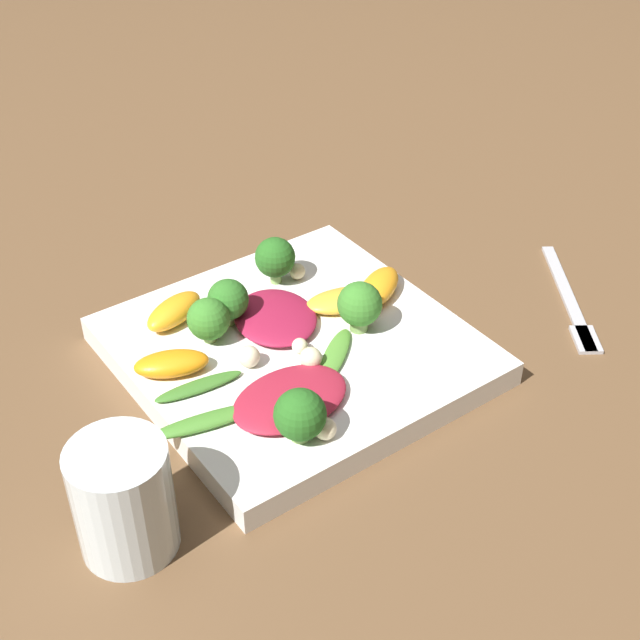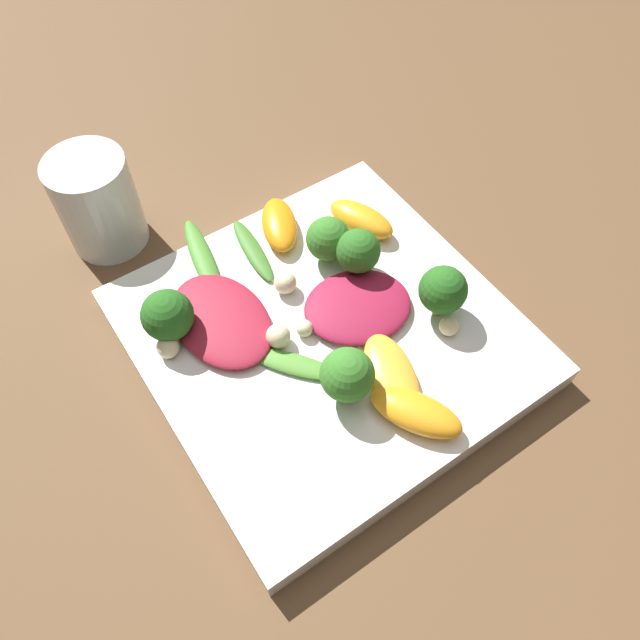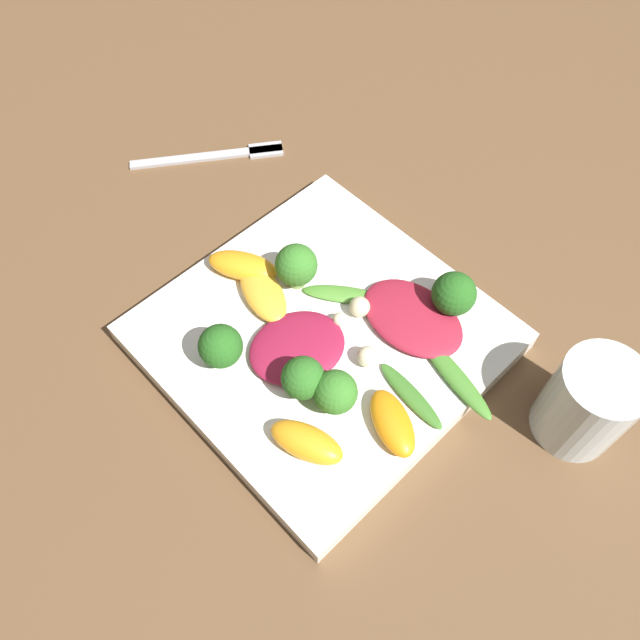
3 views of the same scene
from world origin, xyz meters
The scene contains 22 objects.
ground_plane centered at (0.00, 0.00, 0.00)m, with size 2.40×2.40×0.00m, color brown.
plate centered at (0.00, 0.00, 0.01)m, with size 0.27×0.27×0.02m.
drinking_glass centered at (0.09, -0.20, 0.04)m, with size 0.07×0.07×0.09m.
radicchio_leaf_0 centered at (0.06, -0.05, 0.03)m, with size 0.07×0.10×0.01m.
radicchio_leaf_1 centered at (-0.03, 0.00, 0.03)m, with size 0.10×0.09×0.01m.
orange_segment_0 centered at (-0.01, 0.06, 0.03)m, with size 0.05×0.08×0.01m.
orange_segment_1 centered at (-0.02, -0.10, 0.03)m, with size 0.05×0.07×0.02m.
orange_segment_2 centered at (-0.08, -0.07, 0.03)m, with size 0.05×0.07×0.02m.
orange_segment_3 centered at (-0.01, 0.10, 0.03)m, with size 0.06×0.07×0.02m.
broccoli_floret_0 centered at (0.02, 0.05, 0.05)m, with size 0.04×0.04×0.05m.
broccoli_floret_1 centered at (-0.05, -0.03, 0.05)m, with size 0.04×0.04×0.04m.
broccoli_floret_2 centered at (-0.04, -0.06, 0.04)m, with size 0.04×0.04×0.04m.
broccoli_floret_3 centered at (0.10, -0.06, 0.04)m, with size 0.04×0.04×0.04m.
broccoli_floret_4 centered at (-0.08, 0.03, 0.05)m, with size 0.04×0.04×0.04m.
arugula_sprig_0 centered at (0.05, -0.11, 0.03)m, with size 0.04×0.09×0.01m.
arugula_sprig_1 centered at (0.04, 0.01, 0.03)m, with size 0.06×0.07×0.01m.
arugula_sprig_2 centered at (0.01, -0.10, 0.03)m, with size 0.02×0.07×0.01m.
macadamia_nut_0 centered at (0.11, -0.05, 0.03)m, with size 0.02×0.02×0.02m.
macadamia_nut_1 centered at (0.01, -0.05, 0.03)m, with size 0.02×0.02×0.02m.
macadamia_nut_2 centered at (-0.07, 0.05, 0.03)m, with size 0.01×0.01×0.01m.
macadamia_nut_3 centered at (0.04, -0.01, 0.03)m, with size 0.02×0.02×0.02m.
macadamia_nut_4 centered at (0.02, -0.01, 0.03)m, with size 0.01×0.01×0.01m.
Camera 2 is at (0.15, 0.21, 0.42)m, focal length 35.00 mm.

